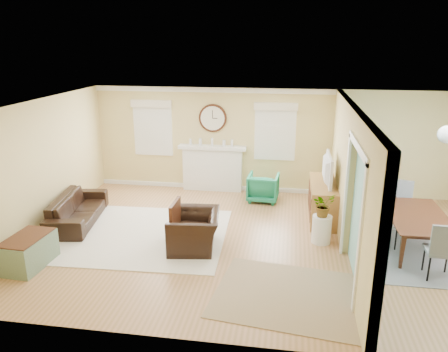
{
  "coord_description": "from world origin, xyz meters",
  "views": [
    {
      "loc": [
        0.44,
        -7.61,
        3.7
      ],
      "look_at": [
        -0.8,
        0.3,
        1.2
      ],
      "focal_mm": 35.0,
      "sensor_mm": 36.0,
      "label": 1
    }
  ],
  "objects_px": {
    "green_chair": "(263,187)",
    "credenza": "(322,201)",
    "sofa": "(78,209)",
    "eames_chair": "(194,231)",
    "dining_table": "(418,232)"
  },
  "relations": [
    {
      "from": "green_chair",
      "to": "credenza",
      "type": "bearing_deg",
      "value": 149.85
    },
    {
      "from": "sofa",
      "to": "credenza",
      "type": "distance_m",
      "value": 5.21
    },
    {
      "from": "eames_chair",
      "to": "green_chair",
      "type": "height_order",
      "value": "eames_chair"
    },
    {
      "from": "eames_chair",
      "to": "green_chair",
      "type": "relative_size",
      "value": 1.45
    },
    {
      "from": "eames_chair",
      "to": "dining_table",
      "type": "relative_size",
      "value": 0.56
    },
    {
      "from": "green_chair",
      "to": "dining_table",
      "type": "bearing_deg",
      "value": 148.71
    },
    {
      "from": "sofa",
      "to": "dining_table",
      "type": "distance_m",
      "value": 6.76
    },
    {
      "from": "eames_chair",
      "to": "green_chair",
      "type": "bearing_deg",
      "value": 150.54
    },
    {
      "from": "sofa",
      "to": "green_chair",
      "type": "bearing_deg",
      "value": -72.12
    },
    {
      "from": "green_chair",
      "to": "dining_table",
      "type": "distance_m",
      "value": 3.65
    },
    {
      "from": "sofa",
      "to": "green_chair",
      "type": "xyz_separation_m",
      "value": [
        3.77,
        1.93,
        0.04
      ]
    },
    {
      "from": "credenza",
      "to": "green_chair",
      "type": "bearing_deg",
      "value": 146.16
    },
    {
      "from": "sofa",
      "to": "credenza",
      "type": "height_order",
      "value": "credenza"
    },
    {
      "from": "sofa",
      "to": "green_chair",
      "type": "distance_m",
      "value": 4.24
    },
    {
      "from": "credenza",
      "to": "sofa",
      "type": "bearing_deg",
      "value": -168.57
    }
  ]
}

